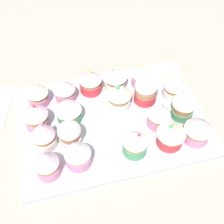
{
  "coord_description": "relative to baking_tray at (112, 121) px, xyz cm",
  "views": [
    {
      "loc": [
        -11.42,
        -44.4,
        61.44
      ],
      "look_at": [
        0.0,
        0.0,
        4.2
      ],
      "focal_mm": 47.9,
      "sensor_mm": 36.0,
      "label": 1
    }
  ],
  "objects": [
    {
      "name": "cupcake_4",
      "position": [
        17.99,
        -10.46,
        4.21
      ],
      "size": [
        6.62,
        6.62,
        7.14
      ],
      "color": "pink",
      "rests_on": "baking_tray"
    },
    {
      "name": "cupcake_10",
      "position": [
        -10.31,
        2.8,
        4.12
      ],
      "size": [
        6.52,
        6.52,
        6.77
      ],
      "color": "#4C9E6B",
      "rests_on": "baking_tray"
    },
    {
      "name": "cupcake_2",
      "position": [
        2.78,
        -10.2,
        4.27
      ],
      "size": [
        5.85,
        5.85,
        7.4
      ],
      "color": "#4C9E6B",
      "rests_on": "baking_tray"
    },
    {
      "name": "cupcake_9",
      "position": [
        -18.24,
        2.9,
        4.29
      ],
      "size": [
        6.14,
        6.14,
        7.48
      ],
      "color": "pink",
      "rests_on": "baking_tray"
    },
    {
      "name": "cupcake_12",
      "position": [
        10.11,
        4.26,
        4.42
      ],
      "size": [
        5.95,
        5.95,
        7.59
      ],
      "color": "#D1333D",
      "rests_on": "baking_tray"
    },
    {
      "name": "cupcake_16",
      "position": [
        -3.03,
        11.29,
        4.04
      ],
      "size": [
        5.96,
        5.96,
        7.14
      ],
      "color": "#D1333D",
      "rests_on": "baking_tray"
    },
    {
      "name": "cupcake_3",
      "position": [
        11.43,
        -10.08,
        4.16
      ],
      "size": [
        6.81,
        6.81,
        7.04
      ],
      "color": "#D1333D",
      "rests_on": "baking_tray"
    },
    {
      "name": "cupcake_8",
      "position": [
        17.47,
        -3.07,
        4.05
      ],
      "size": [
        6.09,
        6.09,
        6.75
      ],
      "color": "#4C9E6B",
      "rests_on": "baking_tray"
    },
    {
      "name": "cupcake_6",
      "position": [
        -11.12,
        -3.99,
        3.79
      ],
      "size": [
        5.58,
        5.58,
        6.19
      ],
      "color": "white",
      "rests_on": "baking_tray"
    },
    {
      "name": "cupcake_14",
      "position": [
        -17.18,
        10.29,
        4.06
      ],
      "size": [
        5.72,
        5.72,
        6.67
      ],
      "color": "pink",
      "rests_on": "baking_tray"
    },
    {
      "name": "cupcake_7",
      "position": [
        10.73,
        -4.12,
        4.1
      ],
      "size": [
        5.65,
        5.65,
        7.12
      ],
      "color": "pink",
      "rests_on": "baking_tray"
    },
    {
      "name": "cupcake_11",
      "position": [
        2.99,
        4.33,
        4.32
      ],
      "size": [
        6.26,
        6.26,
        7.64
      ],
      "color": "white",
      "rests_on": "baking_tray"
    },
    {
      "name": "ground_plane",
      "position": [
        0.0,
        0.0,
        -2.1
      ],
      "size": [
        180.0,
        180.0,
        3.0
      ],
      "primitive_type": "cube",
      "color": "#B2A899"
    },
    {
      "name": "cupcake_17",
      "position": [
        3.6,
        10.78,
        4.18
      ],
      "size": [
        6.34,
        6.34,
        7.05
      ],
      "color": "white",
      "rests_on": "baking_tray"
    },
    {
      "name": "cupcake_18",
      "position": [
        10.99,
        10.13,
        4.02
      ],
      "size": [
        5.53,
        5.53,
        7.0
      ],
      "color": "pink",
      "rests_on": "baking_tray"
    },
    {
      "name": "cupcake_5",
      "position": [
        -17.07,
        -3.23,
        4.64
      ],
      "size": [
        5.61,
        5.61,
        8.33
      ],
      "color": "white",
      "rests_on": "baking_tray"
    },
    {
      "name": "baking_tray",
      "position": [
        0.0,
        0.0,
        0.0
      ],
      "size": [
        47.12,
        33.01,
        1.2
      ],
      "color": "silver",
      "rests_on": "ground_plane"
    },
    {
      "name": "cupcake_0",
      "position": [
        -17.18,
        -10.87,
        4.78
      ],
      "size": [
        5.49,
        5.49,
        8.16
      ],
      "color": "pink",
      "rests_on": "baking_tray"
    },
    {
      "name": "cupcake_15",
      "position": [
        -10.22,
        9.75,
        4.1
      ],
      "size": [
        5.62,
        5.62,
        6.81
      ],
      "color": "pink",
      "rests_on": "baking_tray"
    },
    {
      "name": "cupcake_1",
      "position": [
        -10.3,
        -9.87,
        4.26
      ],
      "size": [
        6.02,
        6.02,
        7.25
      ],
      "color": "pink",
      "rests_on": "baking_tray"
    },
    {
      "name": "cupcake_13",
      "position": [
        18.15,
        4.23,
        4.05
      ],
      "size": [
        6.11,
        6.11,
        6.87
      ],
      "color": "white",
      "rests_on": "baking_tray"
    }
  ]
}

